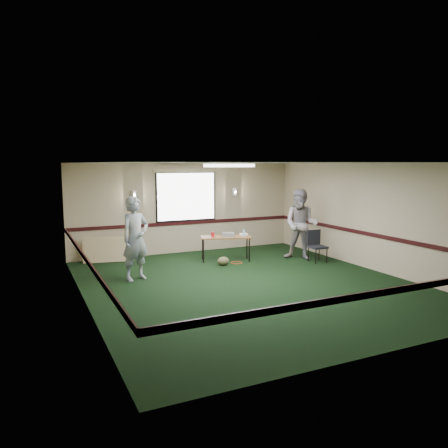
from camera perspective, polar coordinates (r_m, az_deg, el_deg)
name	(u,v)px	position (r m, az deg, el deg)	size (l,w,h in m)	color
ground	(249,284)	(9.90, 3.23, -7.84)	(8.00, 8.00, 0.00)	black
room_shell	(211,206)	(11.49, -1.75, 2.39)	(8.00, 8.02, 8.00)	tan
folding_table	(226,238)	(12.07, 0.22, -1.87)	(1.47, 0.97, 0.68)	brown
projector	(228,235)	(12.05, 0.55, -1.39)	(0.32, 0.27, 0.11)	gray
game_console	(244,234)	(12.30, 2.58, -1.34)	(0.20, 0.16, 0.05)	white
red_cup	(213,234)	(12.00, -1.47, -1.37)	(0.09, 0.09, 0.13)	#B00B13
water_bottle	(244,233)	(12.03, 2.61, -1.20)	(0.06, 0.06, 0.20)	#95CDF4
duffel_bag	(223,261)	(11.63, -0.11, -4.86)	(0.33, 0.24, 0.23)	#4F4E2D
cable_coil	(236,263)	(11.92, 1.64, -5.07)	(0.31, 0.31, 0.02)	#C74518
folded_table	(109,249)	(12.39, -14.83, -3.23)	(1.36, 0.06, 0.70)	tan
conference_chair	(316,243)	(12.25, 11.92, -2.50)	(0.44, 0.46, 0.87)	black
person_left	(135,239)	(10.25, -11.50, -1.90)	(0.71, 0.46, 1.93)	#3D5386
person_right	(301,224)	(12.41, 10.04, -0.06)	(0.96, 0.75, 1.98)	#7887BA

